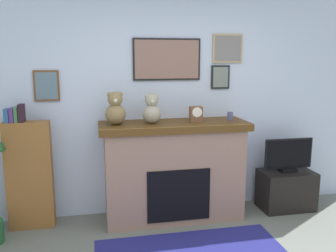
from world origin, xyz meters
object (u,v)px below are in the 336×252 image
object	(u,v)px
bookshelf	(29,173)
candle_jar	(230,116)
tv_stand	(286,190)
teddy_bear_grey	(152,110)
fireplace	(174,170)
teddy_bear_brown	(115,110)
mantel_clock	(196,114)
television	(288,156)

from	to	relation	value
bookshelf	candle_jar	distance (m)	2.32
tv_stand	teddy_bear_grey	xyz separation A→B (m)	(-1.68, 0.01, 1.05)
fireplace	teddy_bear_brown	bearing A→B (deg)	-178.39
fireplace	teddy_bear_grey	distance (m)	0.76
candle_jar	teddy_bear_grey	xyz separation A→B (m)	(-0.91, -0.00, 0.10)
fireplace	teddy_bear_grey	world-z (taller)	teddy_bear_grey
fireplace	teddy_bear_grey	size ratio (longest dim) A/B	5.01
mantel_clock	teddy_bear_brown	distance (m)	0.90
teddy_bear_grey	fireplace	bearing A→B (deg)	4.11
candle_jar	mantel_clock	xyz separation A→B (m)	(-0.41, -0.00, 0.04)
mantel_clock	teddy_bear_brown	xyz separation A→B (m)	(-0.90, 0.00, 0.07)
bookshelf	mantel_clock	bearing A→B (deg)	-2.80
candle_jar	tv_stand	bearing A→B (deg)	-0.87
bookshelf	teddy_bear_grey	bearing A→B (deg)	-3.81
candle_jar	teddy_bear_brown	size ratio (longest dim) A/B	0.28
bookshelf	teddy_bear_brown	bearing A→B (deg)	-5.40
fireplace	mantel_clock	size ratio (longest dim) A/B	9.58
mantel_clock	bookshelf	bearing A→B (deg)	177.20
mantel_clock	teddy_bear_grey	distance (m)	0.51
candle_jar	mantel_clock	size ratio (longest dim) A/B	0.57
fireplace	teddy_bear_grey	bearing A→B (deg)	-175.89
television	candle_jar	distance (m)	0.92
tv_stand	mantel_clock	distance (m)	1.53
bookshelf	teddy_bear_brown	size ratio (longest dim) A/B	3.83
bookshelf	television	xyz separation A→B (m)	(3.01, -0.10, 0.06)
television	candle_jar	world-z (taller)	candle_jar
candle_jar	teddy_bear_grey	bearing A→B (deg)	-179.97
bookshelf	teddy_bear_brown	xyz separation A→B (m)	(0.94, -0.09, 0.68)
fireplace	teddy_bear_brown	size ratio (longest dim) A/B	4.66
fireplace	bookshelf	world-z (taller)	bookshelf
television	mantel_clock	world-z (taller)	mantel_clock
television	teddy_bear_brown	xyz separation A→B (m)	(-2.07, 0.01, 0.62)
fireplace	mantel_clock	xyz separation A→B (m)	(0.25, -0.02, 0.65)
mantel_clock	teddy_bear_brown	bearing A→B (deg)	179.93
mantel_clock	candle_jar	bearing A→B (deg)	0.22
bookshelf	candle_jar	bearing A→B (deg)	-2.25
fireplace	bookshelf	distance (m)	1.59
teddy_bear_grey	teddy_bear_brown	bearing A→B (deg)	-180.00
bookshelf	candle_jar	xyz separation A→B (m)	(2.25, -0.09, 0.57)
fireplace	mantel_clock	bearing A→B (deg)	-4.39
tv_stand	bookshelf	bearing A→B (deg)	178.10
fireplace	television	bearing A→B (deg)	-1.24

